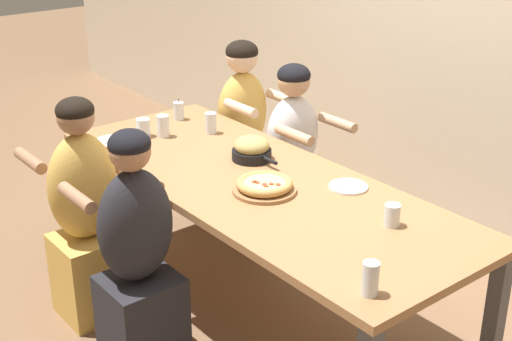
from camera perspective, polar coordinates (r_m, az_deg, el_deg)
ground_plane at (r=3.91m, az=0.00°, el=-11.02°), size 18.00×18.00×0.00m
dining_table at (r=3.57m, az=0.00°, el=-1.80°), size 2.43×0.93×0.76m
pizza_board_main at (r=3.40m, az=0.68°, el=-1.23°), size 0.31×0.31×0.06m
skillet_bowl at (r=3.77m, az=-0.34°, el=1.71°), size 0.31×0.21×0.13m
empty_plate_a at (r=4.11m, az=-11.43°, el=2.33°), size 0.19×0.19×0.02m
empty_plate_b at (r=3.48m, az=7.39°, el=-1.29°), size 0.19×0.19×0.02m
cocktail_glass_blue at (r=4.41m, az=-6.20°, el=4.70°), size 0.07×0.07×0.14m
drinking_glass_a at (r=2.63m, az=9.12°, el=-8.72°), size 0.06×0.06×0.13m
drinking_glass_b at (r=4.16m, az=-3.63°, el=3.71°), size 0.07×0.07×0.12m
drinking_glass_c at (r=4.13m, az=-7.44°, el=3.46°), size 0.07×0.07×0.13m
drinking_glass_d at (r=3.13m, az=10.83°, el=-3.61°), size 0.07×0.07×0.10m
drinking_glass_e at (r=4.15m, az=-9.00°, el=3.33°), size 0.08×0.08×0.11m
diner_near_center at (r=3.31m, az=-9.44°, el=-7.26°), size 0.51×0.40×1.18m
diner_near_midleft at (r=3.72m, az=-13.45°, el=-3.90°), size 0.51×0.40×1.19m
diner_far_left at (r=4.73m, az=-1.06°, el=2.83°), size 0.51×0.40×1.19m
diner_far_midleft at (r=4.39m, az=2.93°, el=0.69°), size 0.51×0.40×1.14m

